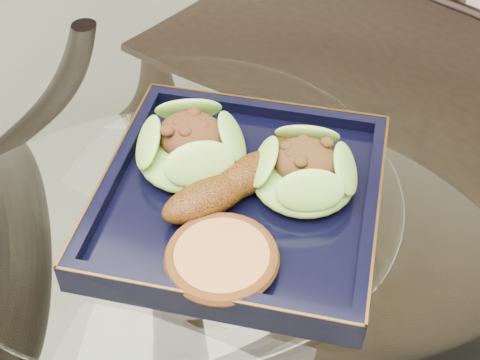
% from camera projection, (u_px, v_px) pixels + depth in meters
% --- Properties ---
extents(dining_table, '(1.13, 1.13, 0.77)m').
position_uv_depth(dining_table, '(186.00, 316.00, 0.77)').
color(dining_table, white).
rests_on(dining_table, ground).
extents(dining_chair, '(0.47, 0.47, 0.87)m').
position_uv_depth(dining_chair, '(315.00, 109.00, 1.22)').
color(dining_chair, black).
rests_on(dining_chair, ground).
extents(navy_plate, '(0.31, 0.31, 0.02)m').
position_uv_depth(navy_plate, '(240.00, 201.00, 0.67)').
color(navy_plate, black).
rests_on(navy_plate, dining_table).
extents(lettuce_wrap_left, '(0.12, 0.12, 0.04)m').
position_uv_depth(lettuce_wrap_left, '(191.00, 149.00, 0.68)').
color(lettuce_wrap_left, '#669C2D').
rests_on(lettuce_wrap_left, navy_plate).
extents(lettuce_wrap_right, '(0.11, 0.11, 0.04)m').
position_uv_depth(lettuce_wrap_right, '(304.00, 174.00, 0.65)').
color(lettuce_wrap_right, '#68AC32').
rests_on(lettuce_wrap_right, navy_plate).
extents(roasted_plantain, '(0.12, 0.18, 0.03)m').
position_uv_depth(roasted_plantain, '(248.00, 175.00, 0.65)').
color(roasted_plantain, '#62320A').
rests_on(roasted_plantain, navy_plate).
extents(crumb_patty, '(0.12, 0.12, 0.02)m').
position_uv_depth(crumb_patty, '(222.00, 259.00, 0.59)').
color(crumb_patty, '#BC7D3E').
rests_on(crumb_patty, navy_plate).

